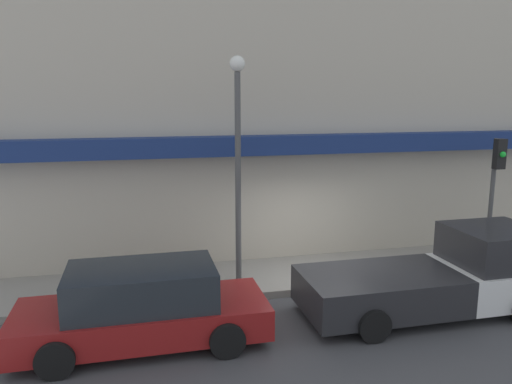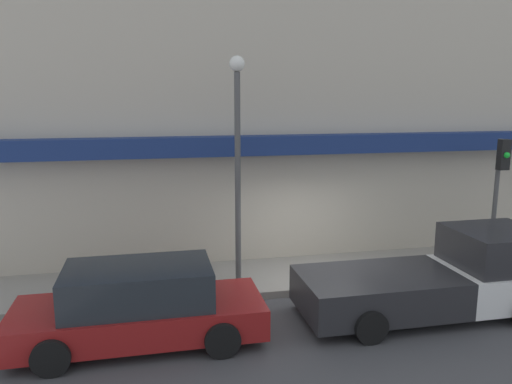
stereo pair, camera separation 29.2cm
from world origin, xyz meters
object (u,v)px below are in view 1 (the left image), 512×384
object	(u,v)px
fire_hydrant	(194,277)
traffic_light	(495,178)
parked_car	(143,307)
street_lamp	(238,145)
pickup_truck	(443,277)

from	to	relation	value
fire_hydrant	traffic_light	distance (m)	8.41
parked_car	street_lamp	world-z (taller)	street_lamp
street_lamp	traffic_light	distance (m)	7.12
pickup_truck	traffic_light	world-z (taller)	traffic_light
pickup_truck	traffic_light	distance (m)	4.06
street_lamp	traffic_light	size ratio (longest dim) A/B	1.59
pickup_truck	street_lamp	world-z (taller)	street_lamp
pickup_truck	street_lamp	distance (m)	5.45
pickup_truck	traffic_light	size ratio (longest dim) A/B	1.64
fire_hydrant	parked_car	bearing A→B (deg)	-120.32
parked_car	street_lamp	distance (m)	4.30
street_lamp	traffic_light	xyz separation A→B (m)	(7.04, -0.06, -1.04)
fire_hydrant	pickup_truck	bearing A→B (deg)	-21.58
street_lamp	parked_car	bearing A→B (deg)	-135.82
parked_car	pickup_truck	bearing A→B (deg)	1.74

